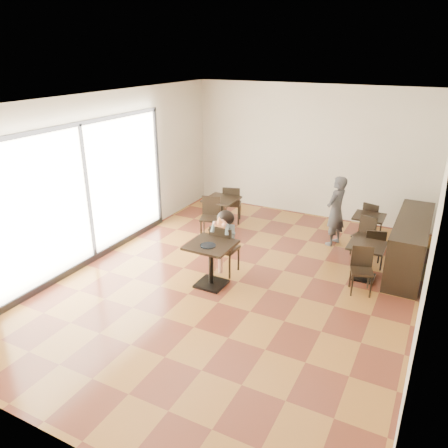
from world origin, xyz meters
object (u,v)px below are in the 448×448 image
Objects in this scene: child_table at (211,265)px; chair_mid_a at (373,247)px; chair_mid_b at (362,271)px; cafe_table_back at (368,230)px; chair_back_a at (372,219)px; cafe_table_mid at (365,261)px; chair_left_a at (232,204)px; child_chair at (225,249)px; chair_left_b at (210,218)px; cafe_table_left at (222,214)px; chair_back_b at (363,237)px; adult_patron at (336,211)px; child at (225,242)px.

child_table is 3.18m from chair_mid_a.
chair_mid_a is at bearing 73.07° from chair_mid_b.
chair_back_a is at bearing 90.00° from cafe_table_back.
cafe_table_mid is 0.56m from chair_mid_a.
chair_left_a reaches higher than chair_back_a.
child_chair is 3.74m from chair_back_a.
child_chair is 1.66m from chair_left_b.
child_table is at bearing -66.50° from cafe_table_left.
cafe_table_left is (-1.04, 1.84, -0.11)m from child_chair.
chair_back_b is at bearing -137.42° from child_chair.
child_table is 2.12m from chair_left_b.
chair_mid_a is 0.88× the size of chair_left_b.
adult_patron is (1.49, 2.21, 0.27)m from child_chair.
chair_left_b is at bearing 174.52° from cafe_table_mid.
child_chair is 2.90m from chair_back_b.
chair_back_b is (2.14, 1.96, -0.09)m from child_chair.
cafe_table_left is (-1.04, 1.84, -0.23)m from child.
chair_back_a and chair_back_b have the same top height.
child is at bearing 94.39° from chair_left_a.
chair_mid_b is (0.05, -0.55, 0.07)m from cafe_table_mid.
adult_patron is at bearing 156.80° from chair_left_a.
chair_left_b is at bearing 119.44° from child_table.
cafe_table_mid is 3.43m from chair_left_b.
chair_back_a is at bearing -124.90° from child_chair.
child_table reaches higher than cafe_table_left.
chair_back_b is (-0.28, 1.55, -0.01)m from chair_mid_b.
adult_patron is at bearing 8.31° from cafe_table_left.
cafe_table_back is 0.72× the size of chair_left_b.
chair_mid_b is at bearing 73.07° from chair_mid_a.
child_chair is 0.13m from child.
chair_left_b is at bearing -53.30° from adult_patron.
cafe_table_left is 0.56m from chair_left_b.
child_chair is 1.47× the size of cafe_table_back.
chair_mid_b is at bearing 21.84° from child_table.
child_table is 1.23× the size of cafe_table_back.
adult_patron is 0.83m from cafe_table_back.
chair_left_b is (-2.53, -0.92, -0.30)m from adult_patron.
chair_left_b is at bearing 128.81° from child.
chair_mid_a is 3.57m from chair_left_a.
adult_patron reaches higher than child_chair.
cafe_table_mid is 0.74× the size of chair_left_a.
child_table is 1.00× the size of chair_mid_b.
chair_left_a is 1.00× the size of chair_left_b.
child_chair is 2.61m from chair_left_a.
child_chair is at bearing -17.17° from adult_patron.
adult_patron is 1.88× the size of chair_mid_a.
chair_left_a is at bearing 109.47° from child_table.
cafe_table_back is 2.12m from chair_mid_b.
chair_mid_a is at bearing -5.40° from cafe_table_left.
child_chair is 1.23× the size of chair_back_a.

